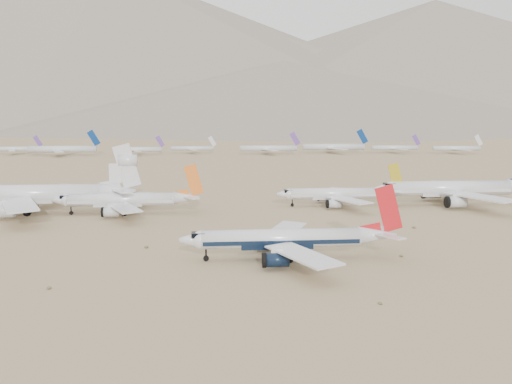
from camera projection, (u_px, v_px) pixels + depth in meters
ground at (289, 261)px, 117.25m from camera, size 7000.00×7000.00×0.00m
main_airliner at (291, 239)px, 118.41m from camera, size 44.35×43.31×15.65m
row2_navy_widebody at (457, 189)px, 189.21m from camera, size 54.14×52.95×19.26m
row2_gold_tail at (340, 194)px, 187.16m from camera, size 39.98×39.10×14.24m
row2_orange_tail at (128, 200)px, 171.87m from camera, size 42.64×41.72×15.21m
row2_white_trijet at (36, 193)px, 172.33m from camera, size 60.32×58.95×21.37m
distant_storage_row at (190, 148)px, 421.90m from camera, size 465.43×57.52×16.37m
mountain_range at (233, 60)px, 1723.56m from camera, size 7354.00×3024.00×470.00m
foothills at (455, 96)px, 1239.43m from camera, size 4637.50×1395.00×155.00m
desert_scrub at (330, 307)px, 88.59m from camera, size 261.14×121.67×0.63m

